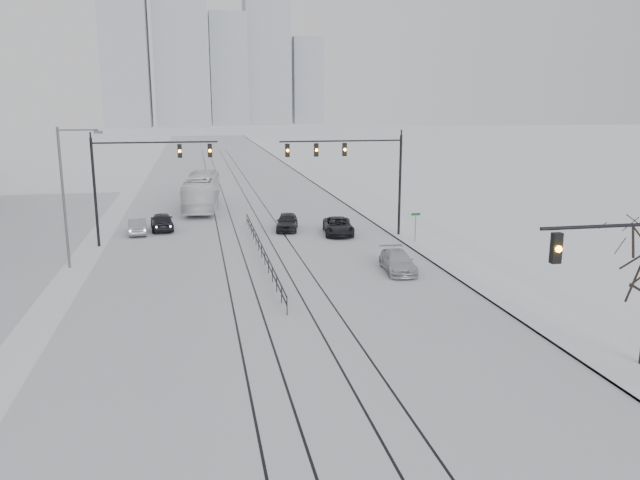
% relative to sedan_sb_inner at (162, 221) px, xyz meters
% --- Properties ---
extents(road, '(22.00, 260.00, 0.02)m').
position_rel_sedan_sb_inner_xyz_m(road, '(7.14, 18.88, -0.74)').
color(road, silver).
rests_on(road, ground).
extents(sidewalk_east, '(5.00, 260.00, 0.16)m').
position_rel_sedan_sb_inner_xyz_m(sidewalk_east, '(20.64, 18.88, -0.67)').
color(sidewalk_east, white).
rests_on(sidewalk_east, ground).
extents(curb, '(0.10, 260.00, 0.12)m').
position_rel_sedan_sb_inner_xyz_m(curb, '(18.19, 18.88, -0.69)').
color(curb, gray).
rests_on(curb, ground).
extents(tram_rails, '(5.30, 180.00, 0.01)m').
position_rel_sedan_sb_inner_xyz_m(tram_rails, '(7.14, -1.12, -0.73)').
color(tram_rails, black).
rests_on(tram_rails, ground).
extents(skyline, '(96.00, 48.00, 72.00)m').
position_rel_sedan_sb_inner_xyz_m(skyline, '(12.16, 232.50, 29.89)').
color(skyline, '#9AA0A9').
rests_on(skyline, ground).
extents(traffic_mast_ne, '(9.60, 0.37, 8.00)m').
position_rel_sedan_sb_inner_xyz_m(traffic_mast_ne, '(15.29, -6.13, 5.01)').
color(traffic_mast_ne, black).
rests_on(traffic_mast_ne, ground).
extents(traffic_mast_nw, '(9.10, 0.37, 8.00)m').
position_rel_sedan_sb_inner_xyz_m(traffic_mast_nw, '(-1.38, -5.13, 4.82)').
color(traffic_mast_nw, black).
rests_on(traffic_mast_nw, ground).
extents(street_light_west, '(2.73, 0.25, 9.00)m').
position_rel_sedan_sb_inner_xyz_m(street_light_west, '(-5.06, -11.12, 4.46)').
color(street_light_west, '#595B60').
rests_on(street_light_west, ground).
extents(median_fence, '(0.06, 24.00, 1.00)m').
position_rel_sedan_sb_inner_xyz_m(median_fence, '(7.14, -11.12, -0.23)').
color(median_fence, black).
rests_on(median_fence, ground).
extents(street_sign, '(0.70, 0.06, 2.40)m').
position_rel_sedan_sb_inner_xyz_m(street_sign, '(18.94, -9.12, 0.85)').
color(street_sign, '#595B60').
rests_on(street_sign, ground).
extents(sedan_sb_inner, '(2.20, 4.58, 1.51)m').
position_rel_sedan_sb_inner_xyz_m(sedan_sb_inner, '(0.00, 0.00, 0.00)').
color(sedan_sb_inner, black).
rests_on(sedan_sb_inner, ground).
extents(sedan_sb_outer, '(1.68, 4.03, 1.30)m').
position_rel_sedan_sb_inner_xyz_m(sedan_sb_outer, '(-1.87, -1.26, -0.11)').
color(sedan_sb_outer, gray).
rests_on(sedan_sb_outer, ground).
extents(sedan_nb_front, '(2.87, 5.12, 1.35)m').
position_rel_sedan_sb_inner_xyz_m(sedan_nb_front, '(14.05, -4.56, -0.08)').
color(sedan_nb_front, black).
rests_on(sedan_nb_front, ground).
extents(sedan_nb_right, '(2.20, 4.58, 1.29)m').
position_rel_sedan_sb_inner_xyz_m(sedan_nb_right, '(15.20, -16.32, -0.11)').
color(sedan_nb_right, '#B7BABF').
rests_on(sedan_nb_right, ground).
extents(sedan_nb_far, '(2.49, 4.48, 1.44)m').
position_rel_sedan_sb_inner_xyz_m(sedan_nb_far, '(10.24, -2.11, -0.03)').
color(sedan_nb_far, black).
rests_on(sedan_nb_far, ground).
extents(box_truck, '(3.99, 12.52, 3.43)m').
position_rel_sedan_sb_inner_xyz_m(box_truck, '(3.46, 9.79, 0.96)').
color(box_truck, white).
rests_on(box_truck, ground).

